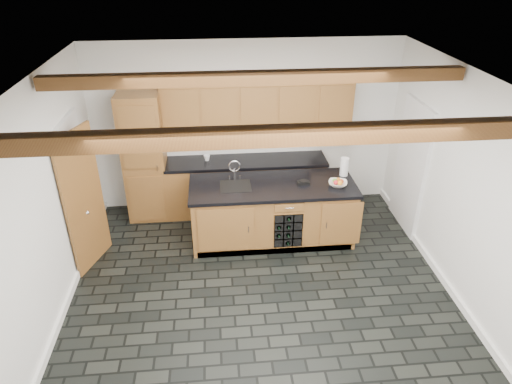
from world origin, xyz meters
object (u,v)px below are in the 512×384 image
(kitchen_scale, at_px, (303,182))
(fruit_bowl, at_px, (338,184))
(paper_towel, at_px, (344,167))
(island, at_px, (273,212))

(kitchen_scale, distance_m, fruit_bowl, 0.50)
(fruit_bowl, height_order, paper_towel, paper_towel)
(island, height_order, fruit_bowl, fruit_bowl)
(kitchen_scale, relative_size, fruit_bowl, 0.68)
(island, distance_m, fruit_bowl, 1.07)
(island, xyz_separation_m, fruit_bowl, (0.94, -0.11, 0.50))
(kitchen_scale, height_order, paper_towel, paper_towel)
(kitchen_scale, distance_m, paper_towel, 0.71)
(island, height_order, kitchen_scale, kitchen_scale)
(fruit_bowl, relative_size, paper_towel, 0.95)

